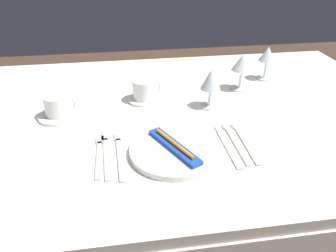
# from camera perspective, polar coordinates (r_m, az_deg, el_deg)

# --- Properties ---
(ground_plane) EXTENTS (6.00, 6.00, 0.00)m
(ground_plane) POSITION_cam_1_polar(r_m,az_deg,el_deg) (1.63, -0.34, -20.94)
(ground_plane) COLOR #4C3828
(dining_table) EXTENTS (1.80, 1.11, 0.74)m
(dining_table) POSITION_cam_1_polar(r_m,az_deg,el_deg) (1.18, -0.44, -0.81)
(dining_table) COLOR silver
(dining_table) RESTS_ON ground
(dinner_plate) EXTENTS (0.25, 0.25, 0.02)m
(dinner_plate) POSITION_cam_1_polar(r_m,az_deg,el_deg) (0.92, 1.10, -4.42)
(dinner_plate) COLOR white
(dinner_plate) RESTS_ON dining_table
(toothbrush_package) EXTENTS (0.13, 0.20, 0.02)m
(toothbrush_package) POSITION_cam_1_polar(r_m,az_deg,el_deg) (0.91, 1.11, -3.56)
(toothbrush_package) COLOR blue
(toothbrush_package) RESTS_ON dinner_plate
(fork_outer) EXTENTS (0.03, 0.23, 0.00)m
(fork_outer) POSITION_cam_1_polar(r_m,az_deg,el_deg) (0.93, -8.59, -4.79)
(fork_outer) COLOR beige
(fork_outer) RESTS_ON dining_table
(fork_inner) EXTENTS (0.03, 0.23, 0.00)m
(fork_inner) POSITION_cam_1_polar(r_m,az_deg,el_deg) (0.94, -10.91, -4.66)
(fork_inner) COLOR beige
(fork_inner) RESTS_ON dining_table
(fork_salad) EXTENTS (0.02, 0.21, 0.00)m
(fork_salad) POSITION_cam_1_polar(r_m,az_deg,el_deg) (0.93, -12.12, -4.88)
(fork_salad) COLOR beige
(fork_salad) RESTS_ON dining_table
(dinner_knife) EXTENTS (0.02, 0.22, 0.00)m
(dinner_knife) POSITION_cam_1_polar(r_m,az_deg,el_deg) (0.96, 10.56, -3.65)
(dinner_knife) COLOR beige
(dinner_knife) RESTS_ON dining_table
(spoon_soup) EXTENTS (0.03, 0.23, 0.01)m
(spoon_soup) POSITION_cam_1_polar(r_m,az_deg,el_deg) (1.00, 11.35, -2.05)
(spoon_soup) COLOR beige
(spoon_soup) RESTS_ON dining_table
(spoon_dessert) EXTENTS (0.03, 0.23, 0.01)m
(spoon_dessert) POSITION_cam_1_polar(r_m,az_deg,el_deg) (1.01, 12.95, -1.94)
(spoon_dessert) COLOR beige
(spoon_dessert) RESTS_ON dining_table
(saucer_left) EXTENTS (0.12, 0.12, 0.01)m
(saucer_left) POSITION_cam_1_polar(r_m,az_deg,el_deg) (1.21, -4.23, 4.76)
(saucer_left) COLOR white
(saucer_left) RESTS_ON dining_table
(coffee_cup_left) EXTENTS (0.11, 0.08, 0.07)m
(coffee_cup_left) POSITION_cam_1_polar(r_m,az_deg,el_deg) (1.20, -4.22, 6.51)
(coffee_cup_left) COLOR white
(coffee_cup_left) RESTS_ON saucer_left
(saucer_right) EXTENTS (0.14, 0.14, 0.01)m
(saucer_right) POSITION_cam_1_polar(r_m,az_deg,el_deg) (1.16, -18.74, 1.74)
(saucer_right) COLOR white
(saucer_right) RESTS_ON dining_table
(coffee_cup_right) EXTENTS (0.10, 0.08, 0.07)m
(coffee_cup_right) POSITION_cam_1_polar(r_m,az_deg,el_deg) (1.14, -18.98, 3.49)
(coffee_cup_right) COLOR white
(coffee_cup_right) RESTS_ON saucer_right
(wine_glass_centre) EXTENTS (0.07, 0.07, 0.14)m
(wine_glass_centre) POSITION_cam_1_polar(r_m,az_deg,el_deg) (1.43, 17.16, 11.74)
(wine_glass_centre) COLOR silver
(wine_glass_centre) RESTS_ON dining_table
(wine_glass_left) EXTENTS (0.08, 0.08, 0.14)m
(wine_glass_left) POSITION_cam_1_polar(r_m,az_deg,el_deg) (1.30, 12.97, 10.56)
(wine_glass_left) COLOR silver
(wine_glass_left) RESTS_ON dining_table
(wine_glass_right) EXTENTS (0.07, 0.07, 0.14)m
(wine_glass_right) POSITION_cam_1_polar(r_m,az_deg,el_deg) (1.14, 7.56, 7.79)
(wine_glass_right) COLOR silver
(wine_glass_right) RESTS_ON dining_table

